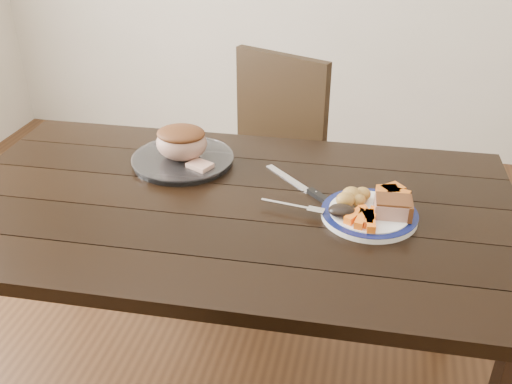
% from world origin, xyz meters
% --- Properties ---
extents(dining_table, '(1.64, 0.97, 0.75)m').
position_xyz_m(dining_table, '(0.00, 0.00, 0.66)').
color(dining_table, black).
rests_on(dining_table, ground).
extents(chair_far, '(0.55, 0.56, 0.93)m').
position_xyz_m(chair_far, '(-0.05, 0.73, 0.52)').
color(chair_far, black).
rests_on(chair_far, ground).
extents(dinner_plate, '(0.26, 0.26, 0.02)m').
position_xyz_m(dinner_plate, '(0.39, 0.00, 0.76)').
color(dinner_plate, white).
rests_on(dinner_plate, dining_table).
extents(plate_rim, '(0.26, 0.26, 0.02)m').
position_xyz_m(plate_rim, '(0.39, 0.00, 0.77)').
color(plate_rim, '#0E1548').
rests_on(plate_rim, dinner_plate).
extents(serving_platter, '(0.31, 0.31, 0.02)m').
position_xyz_m(serving_platter, '(-0.21, 0.19, 0.76)').
color(serving_platter, white).
rests_on(serving_platter, dining_table).
extents(pork_slice, '(0.10, 0.08, 0.04)m').
position_xyz_m(pork_slice, '(0.44, -0.00, 0.79)').
color(pork_slice, tan).
rests_on(pork_slice, dinner_plate).
extents(roasted_potatoes, '(0.09, 0.09, 0.05)m').
position_xyz_m(roasted_potatoes, '(0.34, 0.03, 0.79)').
color(roasted_potatoes, gold).
rests_on(roasted_potatoes, dinner_plate).
extents(carrot_batons, '(0.09, 0.11, 0.02)m').
position_xyz_m(carrot_batons, '(0.38, -0.05, 0.78)').
color(carrot_batons, orange).
rests_on(carrot_batons, dinner_plate).
extents(pumpkin_wedges, '(0.09, 0.09, 0.04)m').
position_xyz_m(pumpkin_wedges, '(0.44, 0.07, 0.79)').
color(pumpkin_wedges, orange).
rests_on(pumpkin_wedges, dinner_plate).
extents(dark_mushroom, '(0.07, 0.05, 0.03)m').
position_xyz_m(dark_mushroom, '(0.32, -0.04, 0.79)').
color(dark_mushroom, black).
rests_on(dark_mushroom, dinner_plate).
extents(fork, '(0.18, 0.04, 0.00)m').
position_xyz_m(fork, '(0.19, -0.02, 0.77)').
color(fork, silver).
rests_on(fork, dinner_plate).
extents(roast_joint, '(0.16, 0.14, 0.11)m').
position_xyz_m(roast_joint, '(-0.21, 0.19, 0.82)').
color(roast_joint, tan).
rests_on(roast_joint, serving_platter).
extents(cut_slice, '(0.09, 0.08, 0.02)m').
position_xyz_m(cut_slice, '(-0.13, 0.14, 0.78)').
color(cut_slice, tan).
rests_on(cut_slice, serving_platter).
extents(carving_knife, '(0.25, 0.23, 0.01)m').
position_xyz_m(carving_knife, '(0.23, 0.08, 0.76)').
color(carving_knife, silver).
rests_on(carving_knife, dining_table).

